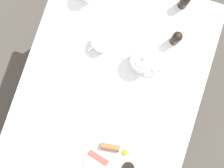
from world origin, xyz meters
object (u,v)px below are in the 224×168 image
at_px(teapot_near, 143,61).
at_px(fork_by_plate, 68,124).
at_px(teacup_with_saucer_left, 101,43).
at_px(pepper_grinder, 185,1).
at_px(spoon_for_tea, 29,146).
at_px(knife_by_plate, 130,2).
at_px(breakfast_plate, 114,162).
at_px(salt_grinder, 176,38).

relative_size(teapot_near, fork_by_plate, 1.28).
bearing_deg(teacup_with_saucer_left, fork_by_plate, -94.50).
xyz_separation_m(pepper_grinder, spoon_for_tea, (-0.48, -0.86, -0.05)).
xyz_separation_m(knife_by_plate, spoon_for_tea, (-0.24, -0.80, 0.00)).
distance_m(teapot_near, fork_by_plate, 0.46).
height_order(teapot_near, knife_by_plate, teapot_near).
distance_m(breakfast_plate, pepper_grinder, 0.82).
xyz_separation_m(salt_grinder, fork_by_plate, (-0.36, -0.53, -0.05)).
xyz_separation_m(breakfast_plate, pepper_grinder, (0.09, 0.81, 0.04)).
distance_m(pepper_grinder, salt_grinder, 0.18).
distance_m(teapot_near, pepper_grinder, 0.35).
distance_m(teacup_with_saucer_left, knife_by_plate, 0.25).
xyz_separation_m(fork_by_plate, spoon_for_tea, (-0.14, -0.15, -0.00)).
bearing_deg(fork_by_plate, teapot_near, 57.68).
height_order(breakfast_plate, salt_grinder, salt_grinder).
height_order(pepper_grinder, fork_by_plate, pepper_grinder).
distance_m(breakfast_plate, fork_by_plate, 0.28).
height_order(teapot_near, spoon_for_tea, teapot_near).
relative_size(breakfast_plate, teapot_near, 1.41).
height_order(fork_by_plate, knife_by_plate, same).
height_order(teapot_near, fork_by_plate, teapot_near).
relative_size(pepper_grinder, spoon_for_tea, 0.76).
bearing_deg(salt_grinder, teapot_near, -128.27).
xyz_separation_m(teapot_near, spoon_for_tea, (-0.38, -0.53, -0.05)).
relative_size(breakfast_plate, knife_by_plate, 1.52).
distance_m(teapot_near, teacup_with_saucer_left, 0.21).
xyz_separation_m(teapot_near, knife_by_plate, (-0.14, 0.26, -0.05)).
height_order(teapot_near, salt_grinder, teapot_near).
bearing_deg(spoon_for_tea, teacup_with_saucer_left, 73.03).
bearing_deg(salt_grinder, teacup_with_saucer_left, -159.34).
distance_m(pepper_grinder, fork_by_plate, 0.79).
relative_size(fork_by_plate, spoon_for_tea, 1.12).
xyz_separation_m(salt_grinder, knife_by_plate, (-0.26, 0.12, -0.05)).
bearing_deg(spoon_for_tea, pepper_grinder, 60.71).
bearing_deg(knife_by_plate, teapot_near, -61.83).
distance_m(breakfast_plate, teacup_with_saucer_left, 0.55).
xyz_separation_m(teapot_near, teacup_with_saucer_left, (-0.21, 0.02, -0.02)).
xyz_separation_m(teapot_near, salt_grinder, (0.12, 0.15, 0.01)).
height_order(breakfast_plate, knife_by_plate, breakfast_plate).
height_order(knife_by_plate, spoon_for_tea, same).
bearing_deg(pepper_grinder, teapot_near, -107.36).
xyz_separation_m(pepper_grinder, salt_grinder, (0.01, -0.18, 0.00)).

